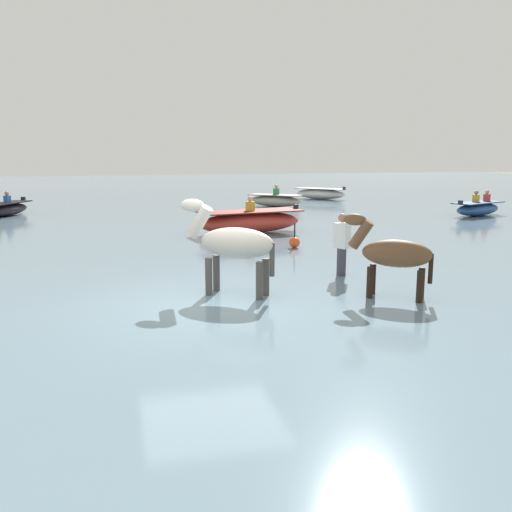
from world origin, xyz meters
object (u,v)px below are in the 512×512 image
boat_distant_west (275,200)px  channel_buoy (295,242)px  boat_mid_outer (478,208)px  person_spectator_far (342,249)px  horse_lead_pinto (233,245)px  boat_far_offshore (6,209)px  horse_trailing_bay (393,256)px  boat_near_port (320,194)px  boat_near_starboard (250,222)px

boat_distant_west → channel_buoy: bearing=-103.6°
boat_mid_outer → boat_distant_west: 9.19m
person_spectator_far → channel_buoy: bearing=88.2°
horse_lead_pinto → channel_buoy: bearing=59.4°
boat_far_offshore → horse_trailing_bay: bearing=-59.7°
boat_distant_west → person_spectator_far: 15.25m
horse_lead_pinto → channel_buoy: (2.72, 4.60, -0.78)m
horse_lead_pinto → boat_near_port: horse_lead_pinto is taller
boat_distant_west → channel_buoy: 11.72m
boat_distant_west → channel_buoy: size_ratio=3.84×
boat_near_port → boat_mid_outer: size_ratio=1.01×
horse_trailing_bay → boat_far_offshore: size_ratio=0.64×
horse_lead_pinto → boat_far_offshore: bearing=113.6°
horse_lead_pinto → boat_mid_outer: size_ratio=0.73×
horse_trailing_bay → person_spectator_far: horse_trailing_bay is taller
boat_far_offshore → channel_buoy: bearing=-48.3°
boat_mid_outer → channel_buoy: size_ratio=3.99×
channel_buoy → boat_distant_west: bearing=76.4°
horse_lead_pinto → boat_mid_outer: bearing=39.0°
boat_near_port → boat_near_starboard: 13.78m
horse_lead_pinto → boat_near_port: size_ratio=0.73×
boat_distant_west → boat_near_port: bearing=44.2°
boat_near_port → boat_far_offshore: (-15.71, -4.59, -0.01)m
boat_near_port → boat_near_starboard: size_ratio=0.76×
horse_lead_pinto → channel_buoy: size_ratio=2.93×
boat_near_port → boat_mid_outer: 9.98m
boat_distant_west → boat_far_offshore: (-12.02, -1.00, -0.01)m
boat_far_offshore → channel_buoy: boat_far_offshore is taller
horse_trailing_bay → channel_buoy: (-0.05, 5.53, -0.63)m
horse_lead_pinto → boat_mid_outer: horse_lead_pinto is taller
boat_near_port → person_spectator_far: (-6.57, -18.56, 0.29)m
boat_near_port → boat_distant_west: size_ratio=1.05×
boat_near_starboard → person_spectator_far: bearing=-86.5°
person_spectator_far → boat_mid_outer: bearing=42.5°
horse_trailing_bay → channel_buoy: bearing=90.5°
channel_buoy → boat_mid_outer: bearing=29.5°
boat_far_offshore → person_spectator_far: (9.14, -13.97, 0.30)m
person_spectator_far → channel_buoy: size_ratio=2.33×
boat_far_offshore → boat_near_starboard: (8.73, -7.30, 0.08)m
boat_mid_outer → boat_near_port: bearing=110.2°
horse_lead_pinto → boat_near_port: (9.17, 19.58, -0.64)m
horse_trailing_bay → boat_mid_outer: horse_trailing_bay is taller
boat_distant_west → boat_far_offshore: boat_distant_west is taller
boat_mid_outer → channel_buoy: 11.39m
boat_near_starboard → channel_buoy: (0.52, -3.10, -0.21)m
boat_near_port → person_spectator_far: person_spectator_far is taller
horse_trailing_bay → boat_near_starboard: 8.66m
boat_near_port → boat_distant_west: bearing=-135.8°
boat_near_port → boat_near_starboard: boat_near_starboard is taller
boat_distant_west → channel_buoy: (-2.76, -11.39, -0.14)m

